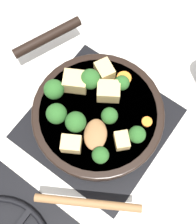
# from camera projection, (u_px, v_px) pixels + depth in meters

# --- Properties ---
(ground_plane) EXTENTS (2.40, 2.40, 0.00)m
(ground_plane) POSITION_uv_depth(u_px,v_px,m) (98.00, 124.00, 0.75)
(ground_plane) COLOR white
(front_burner_grate) EXTENTS (0.31, 0.31, 0.03)m
(front_burner_grate) POSITION_uv_depth(u_px,v_px,m) (98.00, 122.00, 0.73)
(front_burner_grate) COLOR black
(front_burner_grate) RESTS_ON ground_plane
(skillet_pan) EXTENTS (0.40, 0.32, 0.06)m
(skillet_pan) POSITION_uv_depth(u_px,v_px,m) (97.00, 115.00, 0.69)
(skillet_pan) COLOR black
(skillet_pan) RESTS_ON front_burner_grate
(wooden_spoon) EXTENTS (0.20, 0.22, 0.02)m
(wooden_spoon) POSITION_uv_depth(u_px,v_px,m) (92.00, 170.00, 0.62)
(wooden_spoon) COLOR olive
(wooden_spoon) RESTS_ON skillet_pan
(tofu_cube_center_large) EXTENTS (0.05, 0.05, 0.03)m
(tofu_cube_center_large) POSITION_uv_depth(u_px,v_px,m) (105.00, 71.00, 0.68)
(tofu_cube_center_large) COLOR #DBB770
(tofu_cube_center_large) RESTS_ON skillet_pan
(tofu_cube_near_handle) EXTENTS (0.06, 0.06, 0.04)m
(tofu_cube_near_handle) POSITION_uv_depth(u_px,v_px,m) (75.00, 82.00, 0.67)
(tofu_cube_near_handle) COLOR #DBB770
(tofu_cube_near_handle) RESTS_ON skillet_pan
(tofu_cube_east_chunk) EXTENTS (0.04, 0.04, 0.03)m
(tofu_cube_east_chunk) POSITION_uv_depth(u_px,v_px,m) (122.00, 141.00, 0.63)
(tofu_cube_east_chunk) COLOR #DBB770
(tofu_cube_east_chunk) RESTS_ON skillet_pan
(tofu_cube_west_chunk) EXTENTS (0.06, 0.06, 0.04)m
(tofu_cube_west_chunk) POSITION_uv_depth(u_px,v_px,m) (108.00, 91.00, 0.66)
(tofu_cube_west_chunk) COLOR #DBB770
(tofu_cube_west_chunk) RESTS_ON skillet_pan
(tofu_cube_back_piece) EXTENTS (0.05, 0.05, 0.03)m
(tofu_cube_back_piece) POSITION_uv_depth(u_px,v_px,m) (72.00, 144.00, 0.63)
(tofu_cube_back_piece) COLOR #DBB770
(tofu_cube_back_piece) RESTS_ON skillet_pan
(broccoli_floret_near_spoon) EXTENTS (0.04, 0.04, 0.04)m
(broccoli_floret_near_spoon) POSITION_uv_depth(u_px,v_px,m) (138.00, 133.00, 0.63)
(broccoli_floret_near_spoon) COLOR #709956
(broccoli_floret_near_spoon) RESTS_ON skillet_pan
(broccoli_floret_center_top) EXTENTS (0.03, 0.03, 0.04)m
(broccoli_floret_center_top) POSITION_uv_depth(u_px,v_px,m) (100.00, 155.00, 0.61)
(broccoli_floret_center_top) COLOR #709956
(broccoli_floret_center_top) RESTS_ON skillet_pan
(broccoli_floret_east_rim) EXTENTS (0.03, 0.03, 0.04)m
(broccoli_floret_east_rim) POSITION_uv_depth(u_px,v_px,m) (122.00, 83.00, 0.66)
(broccoli_floret_east_rim) COLOR #709956
(broccoli_floret_east_rim) RESTS_ON skillet_pan
(broccoli_floret_west_rim) EXTENTS (0.04, 0.04, 0.05)m
(broccoli_floret_west_rim) POSITION_uv_depth(u_px,v_px,m) (57.00, 114.00, 0.64)
(broccoli_floret_west_rim) COLOR #709956
(broccoli_floret_west_rim) RESTS_ON skillet_pan
(broccoli_floret_north_edge) EXTENTS (0.04, 0.04, 0.05)m
(broccoli_floret_north_edge) POSITION_uv_depth(u_px,v_px,m) (54.00, 89.00, 0.65)
(broccoli_floret_north_edge) COLOR #709956
(broccoli_floret_north_edge) RESTS_ON skillet_pan
(broccoli_floret_south_cluster) EXTENTS (0.04, 0.04, 0.04)m
(broccoli_floret_south_cluster) POSITION_uv_depth(u_px,v_px,m) (109.00, 116.00, 0.64)
(broccoli_floret_south_cluster) COLOR #709956
(broccoli_floret_south_cluster) RESTS_ON skillet_pan
(broccoli_floret_mid_floret) EXTENTS (0.04, 0.04, 0.05)m
(broccoli_floret_mid_floret) POSITION_uv_depth(u_px,v_px,m) (76.00, 122.00, 0.63)
(broccoli_floret_mid_floret) COLOR #709956
(broccoli_floret_mid_floret) RESTS_ON skillet_pan
(broccoli_floret_small_inner) EXTENTS (0.04, 0.04, 0.05)m
(broccoli_floret_small_inner) POSITION_uv_depth(u_px,v_px,m) (90.00, 79.00, 0.66)
(broccoli_floret_small_inner) COLOR #709956
(broccoli_floret_small_inner) RESTS_ON skillet_pan
(carrot_slice_orange_thin) EXTENTS (0.03, 0.03, 0.01)m
(carrot_slice_orange_thin) POSITION_uv_depth(u_px,v_px,m) (125.00, 79.00, 0.69)
(carrot_slice_orange_thin) COLOR orange
(carrot_slice_orange_thin) RESTS_ON skillet_pan
(carrot_slice_near_center) EXTENTS (0.02, 0.02, 0.01)m
(carrot_slice_near_center) POSITION_uv_depth(u_px,v_px,m) (147.00, 122.00, 0.66)
(carrot_slice_near_center) COLOR orange
(carrot_slice_near_center) RESTS_ON skillet_pan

